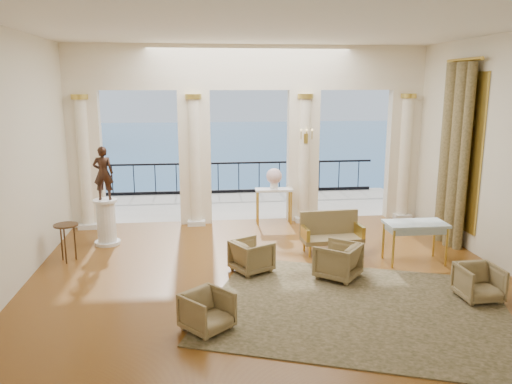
{
  "coord_description": "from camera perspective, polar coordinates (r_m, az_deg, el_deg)",
  "views": [
    {
      "loc": [
        -1.29,
        -8.84,
        3.55
      ],
      "look_at": [
        -0.21,
        0.6,
        1.49
      ],
      "focal_mm": 35.0,
      "sensor_mm": 36.0,
      "label": 1
    }
  ],
  "objects": [
    {
      "name": "floor",
      "position": [
        9.61,
        1.65,
        -9.42
      ],
      "size": [
        9.0,
        9.0,
        0.0
      ],
      "primitive_type": "plane",
      "color": "#54240A",
      "rests_on": "ground"
    },
    {
      "name": "room_walls",
      "position": [
        7.86,
        2.95,
        7.34
      ],
      "size": [
        9.0,
        9.0,
        9.0
      ],
      "color": "beige",
      "rests_on": "ground"
    },
    {
      "name": "arcade",
      "position": [
        12.76,
        -0.74,
        7.9
      ],
      "size": [
        9.0,
        0.56,
        4.5
      ],
      "color": "#F1DFC4",
      "rests_on": "ground"
    },
    {
      "name": "terrace",
      "position": [
        15.13,
        -1.48,
        -1.52
      ],
      "size": [
        10.0,
        3.6,
        0.1
      ],
      "primitive_type": "cube",
      "color": "#A19687",
      "rests_on": "ground"
    },
    {
      "name": "balustrade",
      "position": [
        16.59,
        -1.98,
        1.33
      ],
      "size": [
        9.0,
        0.06,
        1.03
      ],
      "color": "black",
      "rests_on": "terrace"
    },
    {
      "name": "palm_tree",
      "position": [
        15.8,
        5.64,
        14.16
      ],
      "size": [
        2.0,
        2.0,
        4.5
      ],
      "color": "#4C3823",
      "rests_on": "terrace"
    },
    {
      "name": "headland",
      "position": [
        84.16,
        -26.68,
        6.5
      ],
      "size": [
        22.0,
        18.0,
        6.0
      ],
      "primitive_type": "cube",
      "color": "black",
      "rests_on": "sea"
    },
    {
      "name": "sea",
      "position": [
        69.51,
        -5.46,
        4.3
      ],
      "size": [
        160.0,
        160.0,
        0.0
      ],
      "primitive_type": "plane",
      "color": "#266197",
      "rests_on": "ground"
    },
    {
      "name": "curtain",
      "position": [
        11.85,
        21.63,
        3.97
      ],
      "size": [
        0.33,
        1.4,
        4.09
      ],
      "color": "#484124",
      "rests_on": "ground"
    },
    {
      "name": "window_frame",
      "position": [
        11.93,
        22.46,
        4.34
      ],
      "size": [
        0.04,
        1.6,
        3.4
      ],
      "primitive_type": "cube",
      "color": "gold",
      "rests_on": "room_walls"
    },
    {
      "name": "wall_sconce",
      "position": [
        12.71,
        5.74,
        6.22
      ],
      "size": [
        0.3,
        0.11,
        0.33
      ],
      "color": "gold",
      "rests_on": "arcade"
    },
    {
      "name": "rug",
      "position": [
        8.44,
        11.45,
        -12.81
      ],
      "size": [
        5.68,
        5.06,
        0.02
      ],
      "primitive_type": "cube",
      "rotation": [
        0.0,
        0.0,
        -0.35
      ],
      "color": "#292E15",
      "rests_on": "ground"
    },
    {
      "name": "armchair_a",
      "position": [
        7.51,
        -5.6,
        -13.24
      ],
      "size": [
        0.86,
        0.86,
        0.65
      ],
      "primitive_type": "imported",
      "rotation": [
        0.0,
        0.0,
        0.72
      ],
      "color": "#4C4125",
      "rests_on": "ground"
    },
    {
      "name": "armchair_b",
      "position": [
        9.23,
        24.13,
        -9.27
      ],
      "size": [
        0.66,
        0.62,
        0.66
      ],
      "primitive_type": "imported",
      "rotation": [
        0.0,
        0.0,
        0.02
      ],
      "color": "#4C4125",
      "rests_on": "ground"
    },
    {
      "name": "armchair_c",
      "position": [
        9.45,
        9.35,
        -7.57
      ],
      "size": [
        0.98,
        0.98,
        0.74
      ],
      "primitive_type": "imported",
      "rotation": [
        0.0,
        0.0,
        -2.26
      ],
      "color": "#4C4125",
      "rests_on": "ground"
    },
    {
      "name": "armchair_d",
      "position": [
        9.64,
        -0.49,
        -7.16
      ],
      "size": [
        0.88,
        0.89,
        0.69
      ],
      "primitive_type": "imported",
      "rotation": [
        0.0,
        0.0,
        2.08
      ],
      "color": "#4C4125",
      "rests_on": "ground"
    },
    {
      "name": "settee",
      "position": [
        10.9,
        8.55,
        -4.53
      ],
      "size": [
        1.34,
        0.64,
        0.86
      ],
      "rotation": [
        0.0,
        0.0,
        0.07
      ],
      "color": "#4C4125",
      "rests_on": "ground"
    },
    {
      "name": "game_table",
      "position": [
        10.54,
        17.77,
        -3.79
      ],
      "size": [
        1.21,
        0.67,
        0.83
      ],
      "rotation": [
        0.0,
        0.0,
        -0.01
      ],
      "color": "#9CBAC5",
      "rests_on": "ground"
    },
    {
      "name": "pedestal",
      "position": [
        11.7,
        -16.72,
        -3.4
      ],
      "size": [
        0.57,
        0.57,
        1.04
      ],
      "color": "silver",
      "rests_on": "ground"
    },
    {
      "name": "statue",
      "position": [
        11.45,
        -17.06,
        2.07
      ],
      "size": [
        0.43,
        0.29,
        1.19
      ],
      "primitive_type": "imported",
      "rotation": [
        0.0,
        0.0,
        3.14
      ],
      "color": "#311E15",
      "rests_on": "pedestal"
    },
    {
      "name": "console_table",
      "position": [
        12.84,
        2.07,
        -0.31
      ],
      "size": [
        0.98,
        0.41,
        0.92
      ],
      "rotation": [
        0.0,
        0.0,
        -0.04
      ],
      "color": "silver",
      "rests_on": "ground"
    },
    {
      "name": "urn",
      "position": [
        12.75,
        2.08,
        1.7
      ],
      "size": [
        0.4,
        0.4,
        0.53
      ],
      "color": "white",
      "rests_on": "console_table"
    },
    {
      "name": "side_table",
      "position": [
        10.8,
        -20.88,
        -4.03
      ],
      "size": [
        0.48,
        0.48,
        0.78
      ],
      "color": "black",
      "rests_on": "ground"
    }
  ]
}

